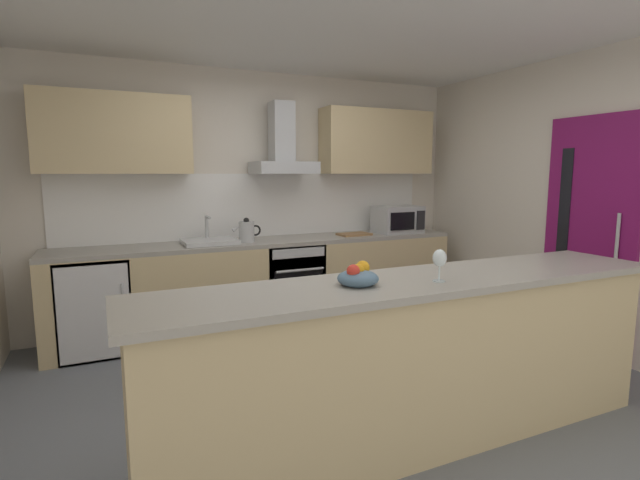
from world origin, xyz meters
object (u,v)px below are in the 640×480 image
at_px(refrigerator, 94,305).
at_px(microwave, 398,219).
at_px(sink, 210,241).
at_px(fruit_bowl, 358,277).
at_px(oven, 289,281).
at_px(wine_glass, 440,259).
at_px(range_hood, 283,151).
at_px(kettle, 247,231).
at_px(chopping_board, 354,234).

bearing_deg(refrigerator, microwave, -0.46).
relative_size(sink, fruit_bowl, 2.27).
xyz_separation_m(oven, fruit_bowl, (-0.51, -2.35, 0.57)).
bearing_deg(fruit_bowl, wine_glass, -14.73).
distance_m(range_hood, wine_glass, 2.68).
distance_m(refrigerator, microwave, 3.19).
bearing_deg(fruit_bowl, microwave, 51.93).
relative_size(kettle, fruit_bowl, 1.31).
height_order(sink, wine_glass, sink).
relative_size(microwave, chopping_board, 1.47).
xyz_separation_m(oven, chopping_board, (0.75, -0.02, 0.45)).
relative_size(range_hood, wine_glass, 4.05).
relative_size(microwave, sink, 1.00).
bearing_deg(sink, oven, -0.79).
bearing_deg(kettle, microwave, 0.19).
distance_m(refrigerator, range_hood, 2.27).
bearing_deg(oven, microwave, -1.22).
height_order(refrigerator, wine_glass, wine_glass).
bearing_deg(wine_glass, chopping_board, 71.34).
relative_size(oven, range_hood, 1.11).
height_order(oven, microwave, microwave).
distance_m(oven, kettle, 0.70).
xyz_separation_m(fruit_bowl, chopping_board, (1.26, 2.32, -0.11)).
height_order(microwave, fruit_bowl, microwave).
relative_size(refrigerator, wine_glass, 4.78).
height_order(sink, fruit_bowl, sink).
bearing_deg(fruit_bowl, kettle, 88.35).
height_order(microwave, sink, microwave).
distance_m(microwave, kettle, 1.75).
distance_m(kettle, wine_glass, 2.46).
distance_m(wine_glass, fruit_bowl, 0.46).
xyz_separation_m(oven, microwave, (1.31, -0.03, 0.59)).
distance_m(oven, microwave, 1.44).
height_order(oven, chopping_board, chopping_board).
bearing_deg(range_hood, microwave, -6.86).
xyz_separation_m(sink, range_hood, (0.79, 0.12, 0.86)).
bearing_deg(fruit_bowl, sink, 96.88).
bearing_deg(kettle, oven, 4.35).
bearing_deg(kettle, range_hood, 20.24).
bearing_deg(refrigerator, chopping_board, -0.47).
height_order(fruit_bowl, chopping_board, fruit_bowl).
height_order(wine_glass, chopping_board, wine_glass).
bearing_deg(range_hood, sink, -171.51).
distance_m(refrigerator, kettle, 1.49).
xyz_separation_m(refrigerator, wine_glass, (1.75, -2.46, 0.68)).
distance_m(oven, sink, 0.92).
bearing_deg(fruit_bowl, oven, 77.77).
bearing_deg(microwave, kettle, -179.81).
xyz_separation_m(refrigerator, range_hood, (1.82, 0.13, 1.36)).
bearing_deg(wine_glass, oven, 88.39).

